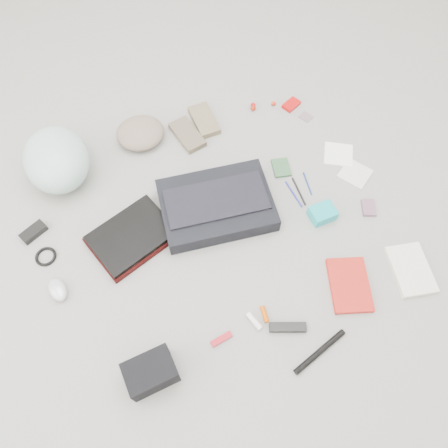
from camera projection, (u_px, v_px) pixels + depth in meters
name	position (u px, v px, depth m)	size (l,w,h in m)	color
ground_plane	(224.00, 230.00, 1.89)	(4.00, 4.00, 0.00)	gray
messenger_bag	(217.00, 205.00, 1.90)	(0.48, 0.34, 0.08)	black
bag_flap	(216.00, 200.00, 1.86)	(0.43, 0.20, 0.01)	black
laptop_sleeve	(132.00, 237.00, 1.86)	(0.34, 0.25, 0.02)	black
laptop	(132.00, 235.00, 1.84)	(0.33, 0.24, 0.02)	black
bike_helmet	(56.00, 159.00, 1.94)	(0.29, 0.36, 0.22)	silver
beanie	(140.00, 133.00, 2.10)	(0.23, 0.22, 0.08)	gray
mitten_left	(187.00, 135.00, 2.12)	(0.10, 0.20, 0.03)	brown
mitten_right	(204.00, 120.00, 2.17)	(0.10, 0.20, 0.03)	#7C6C50
power_brick	(34.00, 232.00, 1.87)	(0.11, 0.05, 0.03)	black
cable_coil	(46.00, 256.00, 1.82)	(0.09, 0.09, 0.01)	black
mouse	(57.00, 290.00, 1.74)	(0.07, 0.11, 0.04)	silver
camera_bag	(151.00, 373.00, 1.55)	(0.18, 0.12, 0.11)	black
multitool	(221.00, 339.00, 1.66)	(0.09, 0.02, 0.01)	#AA1520
toiletry_tube_white	(254.00, 321.00, 1.69)	(0.02, 0.02, 0.08)	white
toiletry_tube_orange	(265.00, 314.00, 1.70)	(0.02, 0.02, 0.07)	#D04A00
u_lock	(288.00, 327.00, 1.67)	(0.14, 0.04, 0.03)	black
bike_pump	(320.00, 352.00, 1.63)	(0.02, 0.02, 0.25)	black
book_red	(349.00, 285.00, 1.76)	(0.15, 0.23, 0.02)	red
book_white	(411.00, 270.00, 1.79)	(0.15, 0.22, 0.02)	silver
notepad	(281.00, 168.00, 2.04)	(0.08, 0.10, 0.01)	#335B37
pen_blue	(294.00, 194.00, 1.97)	(0.01, 0.01, 0.15)	#262C96
pen_black	(299.00, 191.00, 1.98)	(0.01, 0.01, 0.15)	black
pen_navy	(307.00, 183.00, 2.00)	(0.01, 0.01, 0.13)	navy
accordion_wallet	(322.00, 213.00, 1.90)	(0.11, 0.08, 0.05)	#19B3BA
card_deck	(369.00, 208.00, 1.93)	(0.06, 0.08, 0.02)	slate
napkin_top	(338.00, 154.00, 2.08)	(0.13, 0.13, 0.01)	white
napkin_bottom	(355.00, 174.00, 2.03)	(0.13, 0.13, 0.01)	silver
lollipop_a	(253.00, 108.00, 2.21)	(0.03, 0.03, 0.03)	#A21F0B
lollipop_b	(253.00, 105.00, 2.22)	(0.02, 0.02, 0.02)	#B60C11
lollipop_c	(273.00, 103.00, 2.23)	(0.02, 0.02, 0.02)	#B93219
altoids_tin	(291.00, 105.00, 2.23)	(0.09, 0.06, 0.02)	red
stamp_sheet	(306.00, 117.00, 2.20)	(0.05, 0.06, 0.00)	gray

